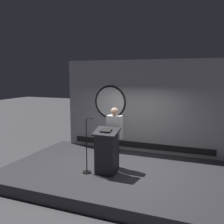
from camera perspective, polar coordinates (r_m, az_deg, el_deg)
ground_plane at (r=7.43m, az=2.13°, el=-14.66°), size 40.00×40.00×0.00m
stage_platform at (r=7.37m, az=2.13°, el=-13.59°), size 6.40×4.00×0.30m
banner_display at (r=8.67m, az=6.17°, el=1.16°), size 5.38×0.12×3.07m
podium at (r=6.85m, az=-1.26°, el=-8.75°), size 0.64×0.50×1.22m
speaker_person at (r=7.19m, az=0.57°, el=-5.61°), size 0.40×0.26×1.70m
microphone_stand at (r=6.99m, az=-5.42°, el=-9.07°), size 0.24×0.51×1.47m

